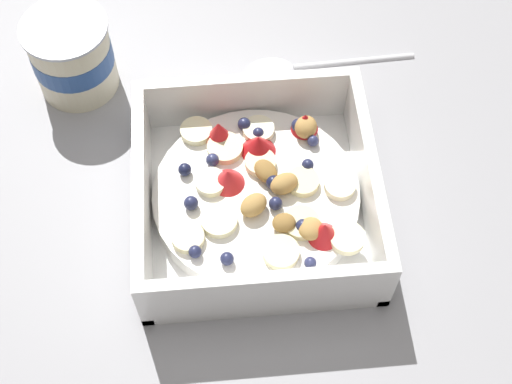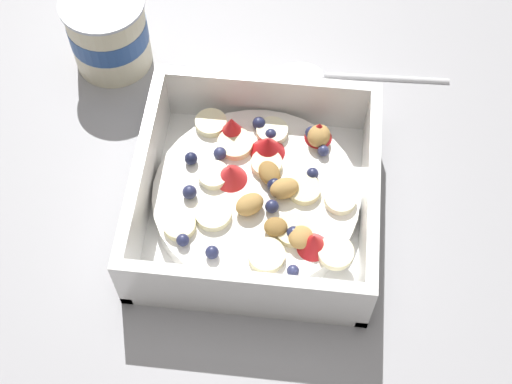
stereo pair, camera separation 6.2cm
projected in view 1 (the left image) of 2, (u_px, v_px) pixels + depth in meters
ground_plane at (272, 197)px, 0.65m from camera, size 2.40×2.40×0.00m
fruit_bowl at (257, 195)px, 0.63m from camera, size 0.20×0.20×0.07m
spoon at (296, 65)px, 0.73m from camera, size 0.03×0.17×0.01m
yogurt_cup at (72, 55)px, 0.69m from camera, size 0.08×0.08×0.08m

